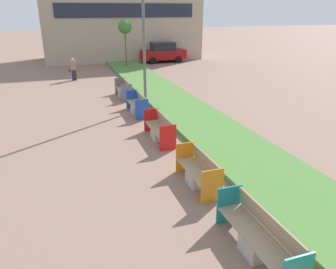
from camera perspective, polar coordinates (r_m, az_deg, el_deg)
The scene contains 11 objects.
planter_grass_strip at distance 12.33m, azimuth 10.79°, elevation -1.62°, with size 2.80×120.00×0.18m.
building_backdrop at distance 34.58m, azimuth -8.22°, elevation 19.92°, with size 14.97×6.18×8.43m.
bench_teal_frame at distance 7.25m, azimuth 15.50°, elevation -17.07°, with size 0.65×2.42×0.94m.
bench_orange_frame at distance 9.46m, azimuth 5.35°, elevation -6.74°, with size 0.65×1.94×0.94m.
bench_red_frame at distance 12.64m, azimuth -1.40°, elevation 0.71°, with size 0.65×2.19×0.94m.
bench_blue_frame at distance 15.98m, azimuth -5.31°, elevation 4.98°, with size 0.65×2.03×0.94m.
bench_grey_frame at distance 19.12m, azimuth -7.69°, elevation 7.54°, with size 0.65×1.96×0.94m.
street_lamp_post at distance 16.32m, azimuth -4.31°, elevation 19.39°, with size 0.24×0.44×7.85m.
sapling_tree_far at distance 28.35m, azimuth -7.53°, elevation 18.03°, with size 1.13×1.13×3.97m.
pedestrian_walking at distance 24.48m, azimuth -16.16°, elevation 10.87°, with size 0.53×0.24×1.56m.
parked_car_distant at distance 31.99m, azimuth -0.90°, elevation 14.12°, with size 4.22×2.00×1.86m.
Camera 1 is at (-2.56, 2.15, 4.76)m, focal length 35.00 mm.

